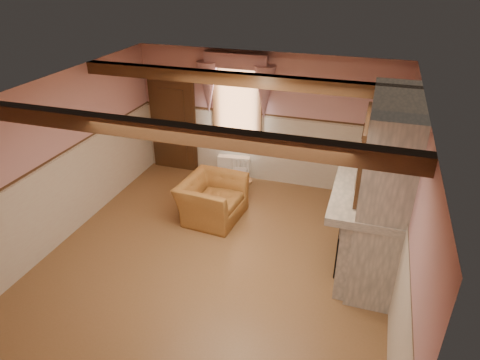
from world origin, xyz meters
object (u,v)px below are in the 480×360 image
(mantel_clock, at_px, (373,165))
(armchair, at_px, (212,199))
(side_table, at_px, (240,192))
(oil_lamp, at_px, (373,170))
(bowl, at_px, (370,189))
(radiator, at_px, (234,169))

(mantel_clock, bearing_deg, armchair, 179.37)
(side_table, distance_m, oil_lamp, 2.88)
(armchair, bearing_deg, bowl, -99.80)
(armchair, relative_size, mantel_clock, 4.96)
(armchair, bearing_deg, radiator, 7.58)
(side_table, xyz_separation_m, radiator, (-0.42, 0.89, 0.02))
(side_table, relative_size, radiator, 0.79)
(armchair, distance_m, side_table, 0.71)
(bowl, height_order, mantel_clock, mantel_clock)
(side_table, xyz_separation_m, bowl, (2.41, -1.33, 1.19))
(mantel_clock, bearing_deg, bowl, -90.00)
(armchair, bearing_deg, side_table, -25.29)
(side_table, bearing_deg, oil_lamp, -20.40)
(bowl, bearing_deg, mantel_clock, 90.00)
(bowl, relative_size, mantel_clock, 1.55)
(radiator, bearing_deg, side_table, -72.95)
(armchair, height_order, oil_lamp, oil_lamp)
(armchair, height_order, bowl, bowl)
(radiator, distance_m, mantel_clock, 3.44)
(armchair, distance_m, mantel_clock, 2.99)
(side_table, relative_size, bowl, 1.48)
(side_table, height_order, mantel_clock, mantel_clock)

